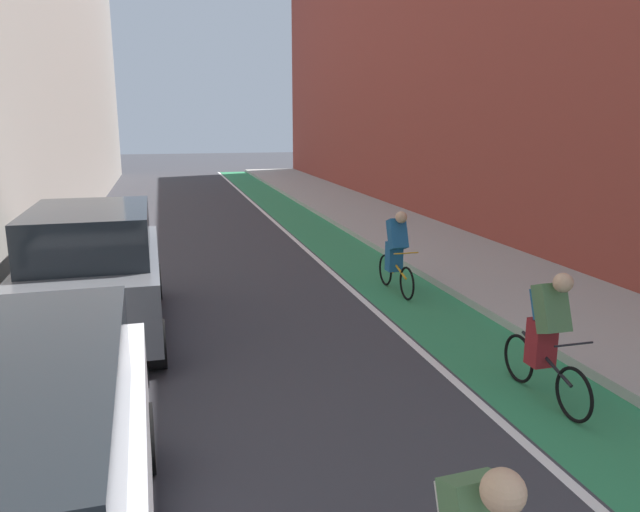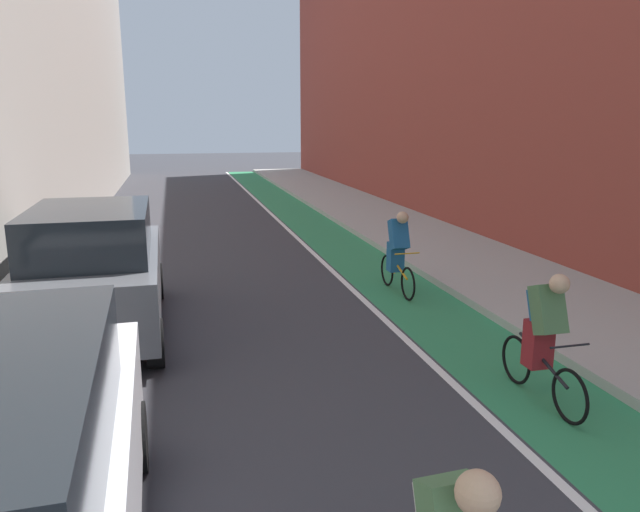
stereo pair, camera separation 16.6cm
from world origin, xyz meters
TOP-DOWN VIEW (x-y plane):
  - ground_plane at (0.00, 16.75)m, footprint 91.28×91.28m
  - bike_lane_paint at (2.83, 18.75)m, footprint 1.60×41.49m
  - lane_divider_stripe at (1.93, 18.75)m, footprint 0.12×41.49m
  - sidewalk_right at (5.20, 18.75)m, footprint 3.15×41.49m
  - building_facade_right at (7.98, 20.75)m, footprint 2.40×37.49m
  - parked_suv_gray at (-2.58, 10.14)m, footprint 2.00×4.37m
  - cyclist_mid at (2.69, 6.51)m, footprint 0.48×1.66m
  - cyclist_trailing at (2.69, 11.19)m, footprint 0.48×1.67m

SIDE VIEW (x-z plane):
  - ground_plane at x=0.00m, z-range 0.00..0.00m
  - bike_lane_paint at x=2.83m, z-range 0.00..0.00m
  - lane_divider_stripe at x=1.93m, z-range 0.00..0.00m
  - sidewalk_right at x=5.20m, z-range 0.00..0.14m
  - cyclist_mid at x=2.69m, z-range 0.05..1.64m
  - cyclist_trailing at x=2.69m, z-range 0.05..1.64m
  - parked_suv_gray at x=-2.58m, z-range 0.03..2.01m
  - building_facade_right at x=7.98m, z-range 0.00..13.90m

